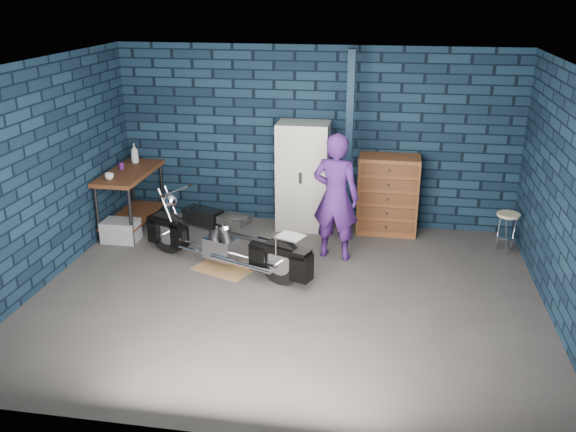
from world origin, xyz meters
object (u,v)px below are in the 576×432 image
object	(u,v)px
motorcycle	(224,234)
storage_bin	(121,231)
shop_stool	(506,233)
person	(336,197)
workbench	(132,200)
tool_chest	(388,195)
locker	(303,176)

from	to	relation	value
motorcycle	storage_bin	size ratio (longest dim) A/B	4.35
shop_stool	person	bearing A→B (deg)	-166.33
storage_bin	person	bearing A→B (deg)	-0.68
workbench	tool_chest	world-z (taller)	tool_chest
person	locker	world-z (taller)	person
storage_bin	shop_stool	distance (m)	5.47
storage_bin	tool_chest	world-z (taller)	tool_chest
motorcycle	shop_stool	size ratio (longest dim) A/B	3.83
storage_bin	tool_chest	size ratio (longest dim) A/B	0.43
locker	person	bearing A→B (deg)	-60.09
shop_stool	storage_bin	bearing A→B (deg)	-174.44
motorcycle	locker	distance (m)	1.83
tool_chest	shop_stool	bearing A→B (deg)	-15.28
storage_bin	motorcycle	bearing A→B (deg)	-20.22
motorcycle	person	distance (m)	1.55
shop_stool	tool_chest	bearing A→B (deg)	164.72
motorcycle	tool_chest	bearing A→B (deg)	59.98
person	motorcycle	bearing A→B (deg)	34.93
person	workbench	bearing A→B (deg)	1.61
storage_bin	shop_stool	world-z (taller)	shop_stool
workbench	person	world-z (taller)	person
locker	shop_stool	distance (m)	3.00
motorcycle	workbench	bearing A→B (deg)	168.83
person	shop_stool	xyz separation A→B (m)	(2.33, 0.57, -0.58)
motorcycle	shop_stool	distance (m)	3.89
workbench	tool_chest	bearing A→B (deg)	7.18
workbench	tool_chest	distance (m)	3.84
tool_chest	storage_bin	bearing A→B (deg)	-165.51
workbench	locker	xyz separation A→B (m)	(2.54, 0.48, 0.36)
storage_bin	locker	world-z (taller)	locker
workbench	person	size ratio (longest dim) A/B	0.81
storage_bin	shop_stool	xyz separation A→B (m)	(5.44, 0.53, 0.13)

